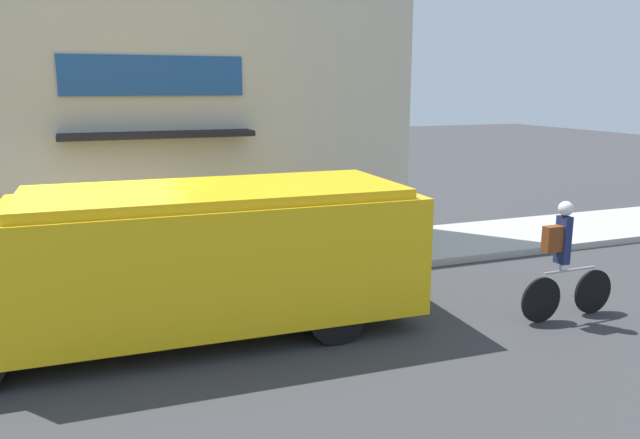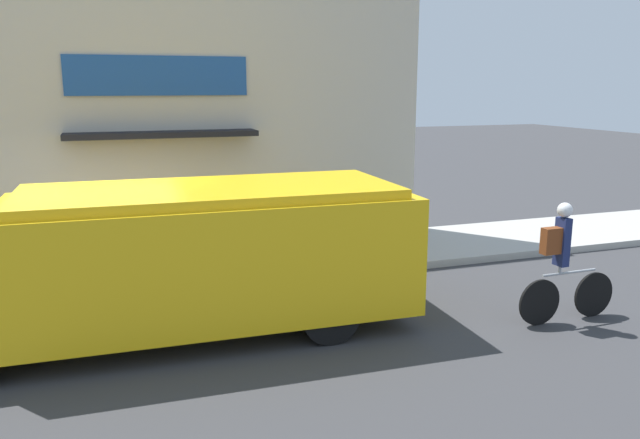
{
  "view_description": "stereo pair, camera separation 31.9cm",
  "coord_description": "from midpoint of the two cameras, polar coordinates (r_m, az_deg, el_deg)",
  "views": [
    {
      "loc": [
        -0.09,
        -9.4,
        3.23
      ],
      "look_at": [
        3.46,
        -0.2,
        1.1
      ],
      "focal_mm": 35.0,
      "sensor_mm": 36.0,
      "label": 1
    },
    {
      "loc": [
        0.21,
        -9.51,
        3.23
      ],
      "look_at": [
        3.46,
        -0.2,
        1.1
      ],
      "focal_mm": 35.0,
      "sensor_mm": 36.0,
      "label": 2
    }
  ],
  "objects": [
    {
      "name": "sidewalk",
      "position": [
        11.15,
        -18.8,
        -4.96
      ],
      "size": [
        28.0,
        2.46,
        0.14
      ],
      "color": "#ADAAA3",
      "rests_on": "ground_plane"
    },
    {
      "name": "ground_plane",
      "position": [
        9.99,
        -18.67,
        -7.34
      ],
      "size": [
        70.0,
        70.0,
        0.0
      ],
      "primitive_type": "plane",
      "color": "#38383A"
    },
    {
      "name": "cyclist",
      "position": [
        9.24,
        22.25,
        -3.91
      ],
      "size": [
        1.59,
        0.2,
        1.69
      ],
      "rotation": [
        0.0,
        0.0,
        0.02
      ],
      "color": "black",
      "rests_on": "ground_plane"
    },
    {
      "name": "school_bus",
      "position": [
        8.32,
        -11.58,
        -3.43
      ],
      "size": [
        6.78,
        2.75,
        1.94
      ],
      "rotation": [
        0.0,
        0.0,
        -0.03
      ],
      "color": "yellow",
      "rests_on": "ground_plane"
    },
    {
      "name": "storefront",
      "position": [
        12.1,
        -19.71,
        10.24
      ],
      "size": [
        13.19,
        0.8,
        5.94
      ],
      "color": "beige",
      "rests_on": "ground_plane"
    }
  ]
}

